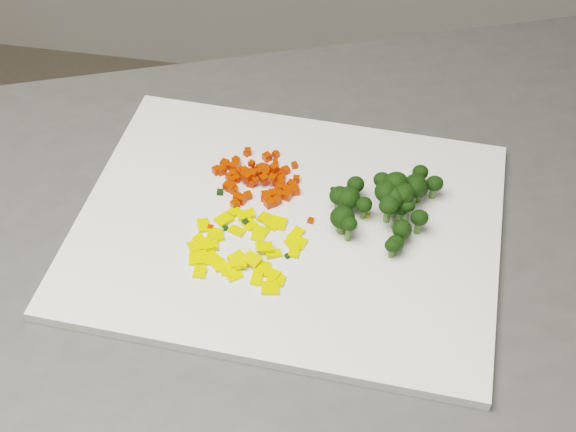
% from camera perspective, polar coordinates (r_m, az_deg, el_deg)
% --- Properties ---
extents(cutting_board, '(0.44, 0.35, 0.01)m').
position_cam_1_polar(cutting_board, '(0.82, 0.00, -0.75)').
color(cutting_board, white).
rests_on(cutting_board, counter_block).
extents(carrot_pile, '(0.09, 0.09, 0.03)m').
position_cam_1_polar(carrot_pile, '(0.85, -2.34, 3.15)').
color(carrot_pile, red).
rests_on(carrot_pile, cutting_board).
extents(pepper_pile, '(0.11, 0.11, 0.02)m').
position_cam_1_polar(pepper_pile, '(0.78, -3.12, -2.19)').
color(pepper_pile, yellow).
rests_on(pepper_pile, cutting_board).
extents(broccoli_pile, '(0.11, 0.11, 0.05)m').
position_cam_1_polar(broccoli_pile, '(0.81, 7.38, 1.34)').
color(broccoli_pile, black).
rests_on(broccoli_pile, cutting_board).
extents(carrot_cube_0, '(0.01, 0.01, 0.01)m').
position_cam_1_polar(carrot_cube_0, '(0.85, 0.25, 2.27)').
color(carrot_cube_0, red).
rests_on(carrot_cube_0, carrot_pile).
extents(carrot_cube_1, '(0.01, 0.01, 0.01)m').
position_cam_1_polar(carrot_cube_1, '(0.86, -5.11, 3.25)').
color(carrot_cube_1, red).
rests_on(carrot_cube_1, carrot_pile).
extents(carrot_cube_2, '(0.01, 0.01, 0.01)m').
position_cam_1_polar(carrot_cube_2, '(0.87, -4.53, 3.74)').
color(carrot_cube_2, red).
rests_on(carrot_cube_2, carrot_pile).
extents(carrot_cube_3, '(0.01, 0.01, 0.01)m').
position_cam_1_polar(carrot_cube_3, '(0.86, -0.36, 3.12)').
color(carrot_cube_3, red).
rests_on(carrot_cube_3, carrot_pile).
extents(carrot_cube_4, '(0.01, 0.01, 0.01)m').
position_cam_1_polar(carrot_cube_4, '(0.83, -3.79, 0.85)').
color(carrot_cube_4, red).
rests_on(carrot_cube_4, carrot_pile).
extents(carrot_cube_5, '(0.01, 0.01, 0.01)m').
position_cam_1_polar(carrot_cube_5, '(0.86, -2.60, 3.75)').
color(carrot_cube_5, red).
rests_on(carrot_cube_5, carrot_pile).
extents(carrot_cube_6, '(0.01, 0.01, 0.01)m').
position_cam_1_polar(carrot_cube_6, '(0.84, -1.10, 2.68)').
color(carrot_cube_6, red).
rests_on(carrot_cube_6, carrot_pile).
extents(carrot_cube_7, '(0.01, 0.01, 0.01)m').
position_cam_1_polar(carrot_cube_7, '(0.85, -2.64, 2.39)').
color(carrot_cube_7, red).
rests_on(carrot_cube_7, carrot_pile).
extents(carrot_cube_8, '(0.01, 0.01, 0.01)m').
position_cam_1_polar(carrot_cube_8, '(0.88, -3.72, 4.00)').
color(carrot_cube_8, red).
rests_on(carrot_cube_8, carrot_pile).
extents(carrot_cube_9, '(0.01, 0.01, 0.01)m').
position_cam_1_polar(carrot_cube_9, '(0.83, -0.95, 1.47)').
color(carrot_cube_9, red).
rests_on(carrot_cube_9, carrot_pile).
extents(carrot_cube_10, '(0.01, 0.01, 0.01)m').
position_cam_1_polar(carrot_cube_10, '(0.84, -3.85, 1.86)').
color(carrot_cube_10, red).
rests_on(carrot_cube_10, carrot_pile).
extents(carrot_cube_11, '(0.01, 0.01, 0.01)m').
position_cam_1_polar(carrot_cube_11, '(0.84, -2.93, 2.81)').
color(carrot_cube_11, red).
rests_on(carrot_cube_11, carrot_pile).
extents(carrot_cube_12, '(0.01, 0.01, 0.01)m').
position_cam_1_polar(carrot_cube_12, '(0.85, -4.34, 2.15)').
color(carrot_cube_12, red).
rests_on(carrot_cube_12, carrot_pile).
extents(carrot_cube_13, '(0.01, 0.01, 0.01)m').
position_cam_1_polar(carrot_cube_13, '(0.86, -2.40, 3.27)').
color(carrot_cube_13, red).
rests_on(carrot_cube_13, carrot_pile).
extents(carrot_cube_14, '(0.01, 0.01, 0.01)m').
position_cam_1_polar(carrot_cube_14, '(0.84, -2.87, 1.47)').
color(carrot_cube_14, red).
rests_on(carrot_cube_14, carrot_pile).
extents(carrot_cube_15, '(0.01, 0.01, 0.01)m').
position_cam_1_polar(carrot_cube_15, '(0.87, -4.48, 3.55)').
color(carrot_cube_15, red).
rests_on(carrot_cube_15, carrot_pile).
extents(carrot_cube_16, '(0.01, 0.01, 0.01)m').
position_cam_1_polar(carrot_cube_16, '(0.86, -2.00, 3.46)').
color(carrot_cube_16, red).
rests_on(carrot_cube_16, carrot_pile).
extents(carrot_cube_17, '(0.01, 0.01, 0.01)m').
position_cam_1_polar(carrot_cube_17, '(0.83, -3.68, 1.34)').
color(carrot_cube_17, red).
rests_on(carrot_cube_17, carrot_pile).
extents(carrot_cube_18, '(0.01, 0.01, 0.01)m').
position_cam_1_polar(carrot_cube_18, '(0.85, -1.51, 3.16)').
color(carrot_cube_18, red).
rests_on(carrot_cube_18, carrot_pile).
extents(carrot_cube_19, '(0.01, 0.01, 0.01)m').
position_cam_1_polar(carrot_cube_19, '(0.87, -3.83, 3.52)').
color(carrot_cube_19, red).
rests_on(carrot_cube_19, carrot_pile).
extents(carrot_cube_20, '(0.01, 0.01, 0.01)m').
position_cam_1_polar(carrot_cube_20, '(0.84, 0.50, 1.86)').
color(carrot_cube_20, red).
rests_on(carrot_cube_20, carrot_pile).
extents(carrot_cube_21, '(0.01, 0.01, 0.01)m').
position_cam_1_polar(carrot_cube_21, '(0.86, -4.23, 2.79)').
color(carrot_cube_21, red).
rests_on(carrot_cube_21, carrot_pile).
extents(carrot_cube_22, '(0.01, 0.01, 0.01)m').
position_cam_1_polar(carrot_cube_22, '(0.88, -2.95, 4.48)').
color(carrot_cube_22, red).
rests_on(carrot_cube_22, carrot_pile).
extents(carrot_cube_23, '(0.01, 0.01, 0.01)m').
position_cam_1_polar(carrot_cube_23, '(0.85, 0.60, 2.64)').
color(carrot_cube_23, red).
rests_on(carrot_cube_23, carrot_pile).
extents(carrot_cube_24, '(0.01, 0.01, 0.01)m').
position_cam_1_polar(carrot_cube_24, '(0.87, -0.90, 3.87)').
color(carrot_cube_24, red).
rests_on(carrot_cube_24, carrot_pile).
extents(carrot_cube_25, '(0.01, 0.01, 0.01)m').
position_cam_1_polar(carrot_cube_25, '(0.86, -3.91, 2.96)').
color(carrot_cube_25, red).
rests_on(carrot_cube_25, carrot_pile).
extents(carrot_cube_26, '(0.01, 0.01, 0.01)m').
position_cam_1_polar(carrot_cube_26, '(0.83, -1.51, 1.32)').
color(carrot_cube_26, red).
rests_on(carrot_cube_26, carrot_pile).
extents(carrot_cube_27, '(0.01, 0.01, 0.01)m').
position_cam_1_polar(carrot_cube_27, '(0.84, -2.35, 2.55)').
color(carrot_cube_27, red).
rests_on(carrot_cube_27, carrot_pile).
extents(carrot_cube_28, '(0.01, 0.01, 0.01)m').
position_cam_1_polar(carrot_cube_28, '(0.85, -3.08, 2.97)').
color(carrot_cube_28, red).
rests_on(carrot_cube_28, carrot_pile).
extents(carrot_cube_29, '(0.01, 0.01, 0.01)m').
position_cam_1_polar(carrot_cube_29, '(0.85, -2.14, 3.12)').
color(carrot_cube_29, red).
rests_on(carrot_cube_29, carrot_pile).
extents(carrot_cube_30, '(0.01, 0.01, 0.01)m').
position_cam_1_polar(carrot_cube_30, '(0.83, -0.08, 1.47)').
color(carrot_cube_30, red).
rests_on(carrot_cube_30, carrot_pile).
extents(carrot_cube_31, '(0.01, 0.01, 0.01)m').
position_cam_1_polar(carrot_cube_31, '(0.84, 0.10, 1.82)').
color(carrot_cube_31, red).
rests_on(carrot_cube_31, carrot_pile).
extents(carrot_cube_32, '(0.01, 0.01, 0.01)m').
position_cam_1_polar(carrot_cube_32, '(0.85, -1.50, 2.65)').
color(carrot_cube_32, red).
rests_on(carrot_cube_32, carrot_pile).
extents(carrot_cube_33, '(0.01, 0.01, 0.01)m').
position_cam_1_polar(carrot_cube_33, '(0.84, -4.07, 2.07)').
color(carrot_cube_33, red).
rests_on(carrot_cube_33, carrot_pile).
extents(carrot_cube_34, '(0.01, 0.01, 0.01)m').
position_cam_1_polar(carrot_cube_34, '(0.85, -1.62, 3.03)').
color(carrot_cube_34, red).
rests_on(carrot_cube_34, carrot_pile).
extents(carrot_cube_35, '(0.01, 0.01, 0.01)m').
position_cam_1_polar(carrot_cube_35, '(0.85, -3.98, 2.55)').
color(carrot_cube_35, red).
rests_on(carrot_cube_35, carrot_pile).
extents(carrot_cube_36, '(0.01, 0.01, 0.01)m').
position_cam_1_polar(carrot_cube_36, '(0.87, -4.04, 3.52)').
color(carrot_cube_36, red).
rests_on(carrot_cube_36, carrot_pile).
extents(carrot_cube_37, '(0.01, 0.01, 0.01)m').
position_cam_1_polar(carrot_cube_37, '(0.83, -0.64, 1.50)').
color(carrot_cube_37, red).
rests_on(carrot_cube_37, carrot_pile).
extents(carrot_cube_38, '(0.01, 0.01, 0.01)m').
position_cam_1_polar(carrot_cube_38, '(0.83, -1.35, 0.93)').
color(carrot_cube_38, red).
rests_on(carrot_cube_38, carrot_pile).
extents(carrot_cube_39, '(0.01, 0.01, 0.01)m').
position_cam_1_polar(carrot_cube_39, '(0.85, -1.10, 2.80)').
color(carrot_cube_39, red).
rests_on(carrot_cube_39, carrot_pile).
extents(carrot_cube_40, '(0.01, 0.01, 0.01)m').
position_cam_1_polar(carrot_cube_40, '(0.88, -0.87, 4.40)').
color(carrot_cube_40, red).
rests_on(carrot_cube_40, carrot_pile).
extents(carrot_cube_41, '(0.01, 0.01, 0.01)m').
position_cam_1_polar(carrot_cube_41, '(0.85, -2.54, 3.00)').
color(carrot_cube_41, red).
rests_on(carrot_cube_41, carrot_pile).
extents(carrot_cube_42, '(0.01, 0.01, 0.01)m').
position_cam_1_polar(carrot_cube_42, '(0.83, -1.20, 0.91)').
color(carrot_cube_42, red).
rests_on(carrot_cube_42, carrot_pile).
extents(carrot_cube_43, '(0.01, 0.01, 0.01)m').
position_cam_1_polar(carrot_cube_43, '(0.85, -0.43, 2.82)').
color(carrot_cube_43, red).
rests_on(carrot_cube_43, carrot_pile).
extents(carrot_cube_44, '(0.01, 0.01, 0.01)m').
position_cam_1_polar(carrot_cube_44, '(0.85, -1.88, 3.30)').
color(carrot_cube_44, red).
rests_on(carrot_cube_44, carrot_pile).
extents(carrot_cube_45, '(0.01, 0.01, 0.01)m').
position_cam_1_polar(carrot_cube_45, '(0.85, -0.54, 2.47)').
color(carrot_cube_45, red).
rests_on(carrot_cube_45, carrot_pile).
extents(carrot_cube_46, '(0.01, 0.01, 0.01)m').
position_cam_1_polar(carrot_cube_46, '(0.84, -1.73, 2.65)').
color(carrot_cube_46, red).
rests_on(carrot_cube_46, carrot_pile).
extents(carrot_cube_47, '(0.01, 0.01, 0.01)m').
position_cam_1_polar(carrot_cube_47, '(0.88, -2.87, 4.60)').
color(carrot_cube_47, red).
rests_on(carrot_cube_47, carrot_pile).
extents(carrot_cube_48, '(0.01, 0.01, 0.01)m').
position_cam_1_polar(carrot_cube_48, '(0.83, -3.32, 1.19)').
color(carrot_cube_48, red).
rests_on(carrot_cube_48, carrot_pile).
extents(carrot_cube_49, '(0.01, 0.01, 0.01)m').
position_cam_1_polar(carrot_cube_49, '(0.85, -0.64, 2.72)').
color(carrot_cube_49, red).
rests_on(carrot_cube_49, carrot_pile).
extents(carrot_cube_50, '(0.01, 0.01, 0.01)m').
position_cam_1_polar(carrot_cube_50, '(0.85, -3.39, 3.20)').
color(carrot_cube_50, red).
rests_on(carrot_cube_50, carrot_pile).
extents(carrot_cube_51, '(0.01, 0.01, 0.01)m').
position_cam_1_polar(carrot_cube_51, '(0.87, -3.67, 3.77)').
color(carrot_cube_51, red).
rests_on(carrot_cube_51, carrot_pile).
extents(carrot_cube_52, '(0.01, 0.01, 0.01)m').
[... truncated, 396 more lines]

